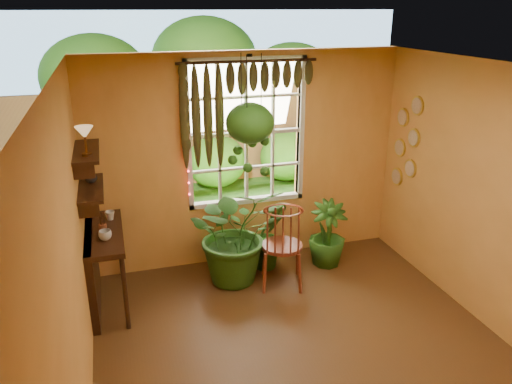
% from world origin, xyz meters
% --- Properties ---
extents(floor, '(4.50, 4.50, 0.00)m').
position_xyz_m(floor, '(0.00, 0.00, 0.00)').
color(floor, '#4F3116').
rests_on(floor, ground).
extents(ceiling, '(4.50, 4.50, 0.00)m').
position_xyz_m(ceiling, '(0.00, 0.00, 2.70)').
color(ceiling, silver).
rests_on(ceiling, wall_back).
extents(wall_back, '(4.00, 0.00, 4.00)m').
position_xyz_m(wall_back, '(0.00, 2.25, 1.35)').
color(wall_back, '#E8A34F').
rests_on(wall_back, floor).
extents(wall_left, '(0.00, 4.50, 4.50)m').
position_xyz_m(wall_left, '(-2.00, 0.00, 1.35)').
color(wall_left, '#E8A34F').
rests_on(wall_left, floor).
extents(wall_right, '(0.00, 4.50, 4.50)m').
position_xyz_m(wall_right, '(2.00, 0.00, 1.35)').
color(wall_right, '#E8A34F').
rests_on(wall_right, floor).
extents(window, '(1.52, 0.10, 1.86)m').
position_xyz_m(window, '(0.00, 2.28, 1.70)').
color(window, white).
rests_on(window, wall_back).
extents(valance_vine, '(1.70, 0.12, 1.10)m').
position_xyz_m(valance_vine, '(-0.08, 2.16, 2.28)').
color(valance_vine, '#361A0E').
rests_on(valance_vine, window).
extents(string_lights, '(0.03, 0.03, 1.54)m').
position_xyz_m(string_lights, '(-0.76, 2.19, 1.75)').
color(string_lights, '#FF2633').
rests_on(string_lights, window).
extents(wall_plates, '(0.04, 0.32, 1.10)m').
position_xyz_m(wall_plates, '(1.98, 1.79, 1.55)').
color(wall_plates, '#F2E7C5').
rests_on(wall_plates, wall_right).
extents(counter_ledge, '(0.40, 1.20, 0.90)m').
position_xyz_m(counter_ledge, '(-1.91, 1.60, 0.55)').
color(counter_ledge, '#361A0E').
rests_on(counter_ledge, floor).
extents(shelf_lower, '(0.25, 0.90, 0.04)m').
position_xyz_m(shelf_lower, '(-1.88, 1.60, 1.40)').
color(shelf_lower, '#361A0E').
rests_on(shelf_lower, wall_left).
extents(shelf_upper, '(0.25, 0.90, 0.04)m').
position_xyz_m(shelf_upper, '(-1.88, 1.60, 1.80)').
color(shelf_upper, '#361A0E').
rests_on(shelf_upper, wall_left).
extents(backyard, '(14.00, 10.00, 12.00)m').
position_xyz_m(backyard, '(0.24, 6.87, 1.28)').
color(backyard, '#1B5418').
rests_on(backyard, ground).
extents(windsor_chair, '(0.61, 0.63, 1.31)m').
position_xyz_m(windsor_chair, '(0.19, 1.41, 0.38)').
color(windsor_chair, brown).
rests_on(windsor_chair, floor).
extents(potted_plant_left, '(1.16, 1.01, 1.27)m').
position_xyz_m(potted_plant_left, '(-0.29, 1.71, 0.63)').
color(potted_plant_left, '#1F4612').
rests_on(potted_plant_left, floor).
extents(potted_plant_mid, '(0.54, 0.46, 0.91)m').
position_xyz_m(potted_plant_mid, '(0.19, 1.89, 0.45)').
color(potted_plant_mid, '#1F4612').
rests_on(potted_plant_mid, floor).
extents(potted_plant_right, '(0.50, 0.50, 0.86)m').
position_xyz_m(potted_plant_right, '(0.93, 1.75, 0.43)').
color(potted_plant_right, '#1F4612').
rests_on(potted_plant_right, floor).
extents(hanging_basket, '(0.56, 0.56, 1.40)m').
position_xyz_m(hanging_basket, '(-0.07, 1.85, 1.87)').
color(hanging_basket, black).
rests_on(hanging_basket, ceiling).
extents(cup_a, '(0.15, 0.15, 0.10)m').
position_xyz_m(cup_a, '(-1.78, 1.37, 0.95)').
color(cup_a, silver).
rests_on(cup_a, counter_ledge).
extents(cup_b, '(0.14, 0.14, 0.10)m').
position_xyz_m(cup_b, '(-1.72, 1.90, 0.95)').
color(cup_b, beige).
rests_on(cup_b, counter_ledge).
extents(brush_jar, '(0.08, 0.08, 0.30)m').
position_xyz_m(brush_jar, '(-1.80, 1.55, 1.02)').
color(brush_jar, brown).
rests_on(brush_jar, counter_ledge).
extents(shelf_vase, '(0.15, 0.15, 0.13)m').
position_xyz_m(shelf_vase, '(-1.87, 1.75, 1.48)').
color(shelf_vase, '#B2AD99').
rests_on(shelf_vase, shelf_lower).
extents(tiffany_lamp, '(0.18, 0.18, 0.29)m').
position_xyz_m(tiffany_lamp, '(-1.86, 1.37, 2.03)').
color(tiffany_lamp, '#513117').
rests_on(tiffany_lamp, shelf_upper).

